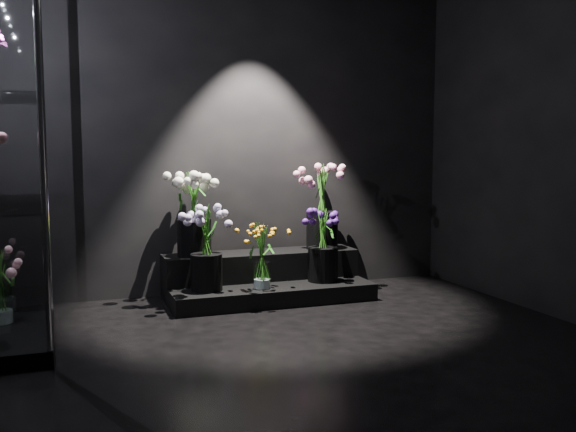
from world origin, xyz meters
name	(u,v)px	position (x,y,z in m)	size (l,w,h in m)	color
floor	(316,365)	(0.00, 0.00, 0.00)	(4.00, 4.00, 0.00)	black
wall_back	(225,125)	(0.00, 2.00, 1.40)	(4.00, 4.00, 0.00)	black
display_riser	(265,279)	(0.24, 1.68, 0.15)	(1.61, 0.71, 0.36)	black
bouquet_orange_bells	(262,254)	(0.13, 1.41, 0.40)	(0.37, 0.37, 0.51)	white
bouquet_lilac	(206,241)	(-0.29, 1.49, 0.51)	(0.38, 0.38, 0.66)	black
bouquet_purple	(323,243)	(0.68, 1.50, 0.45)	(0.34, 0.34, 0.58)	black
bouquet_cream_roses	(194,208)	(-0.32, 1.76, 0.74)	(0.48, 0.48, 0.67)	black
bouquet_pink_roses	(322,202)	(0.77, 1.76, 0.75)	(0.43, 0.43, 0.71)	black
bouquet_case_base_pink	(0,285)	(-1.69, 1.14, 0.35)	(0.40, 0.40, 0.47)	white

